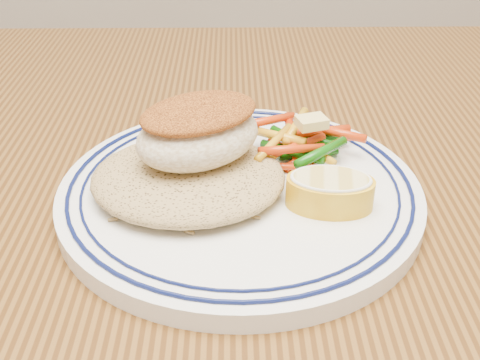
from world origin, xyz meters
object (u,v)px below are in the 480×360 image
lemon_wedge (330,190)px  vegetable_pile (299,143)px  dining_table (296,310)px  rice_pilaf (188,174)px  fish_fillet (198,131)px  plate (240,192)px

lemon_wedge → vegetable_pile: bearing=102.1°
dining_table → rice_pilaf: bearing=171.6°
fish_fillet → rice_pilaf: bearing=-134.4°
plate → dining_table: bearing=-20.7°
plate → vegetable_pile: 0.07m
vegetable_pile → plate: bearing=-139.2°
dining_table → rice_pilaf: 0.15m
plate → rice_pilaf: rice_pilaf is taller
dining_table → plate: plate is taller
lemon_wedge → plate: bearing=156.0°
dining_table → rice_pilaf: rice_pilaf is taller
plate → rice_pilaf: size_ratio=1.90×
plate → rice_pilaf: 0.04m
dining_table → lemon_wedge: size_ratio=22.44×
fish_fillet → vegetable_pile: 0.09m
plate → lemon_wedge: lemon_wedge is taller
dining_table → vegetable_pile: (0.00, 0.06, 0.13)m
plate → vegetable_pile: vegetable_pile is taller
rice_pilaf → lemon_wedge: size_ratio=2.15×
plate → vegetable_pile: size_ratio=2.72×
lemon_wedge → rice_pilaf: bearing=167.1°
plate → fish_fillet: 0.06m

